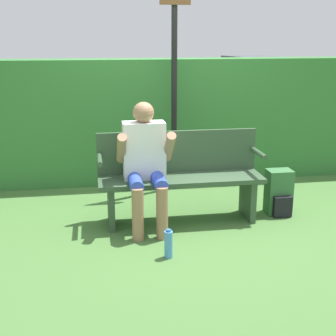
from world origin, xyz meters
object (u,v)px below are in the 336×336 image
Objects in this scene: person_seated at (145,159)px; signpost at (174,76)px; park_bench at (180,175)px; water_bottle at (169,244)px; backpack at (279,193)px; parked_car at (253,74)px.

signpost is (0.48, 1.13, 0.70)m from person_seated.
park_bench is at bearing 18.26° from person_seated.
person_seated is 4.73× the size of water_bottle.
parked_car is at bearing 72.23° from backpack.
park_bench is at bearing 145.85° from parked_car.
water_bottle is 2.29m from signpost.
backpack is at bearing 32.35° from water_bottle.
signpost reaches higher than person_seated.
water_bottle is at bearing -101.36° from signpost.
parked_car reaches higher than water_bottle.
signpost is 11.18m from parked_car.
water_bottle is at bearing 146.26° from parked_car.
signpost is 0.55× the size of parked_car.
water_bottle is at bearing -106.77° from park_bench.
backpack is 1.84× the size of water_bottle.
person_seated is 0.50× the size of signpost.
backpack is at bearing 4.26° from person_seated.
person_seated reaches higher than water_bottle.
park_bench reaches higher than water_bottle.
park_bench is 1.10m from backpack.
signpost reaches higher than backpack.
person_seated is 0.94m from water_bottle.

